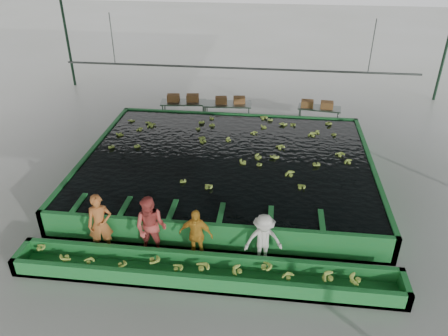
# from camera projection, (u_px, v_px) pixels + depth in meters

# --- Properties ---
(ground) EXTENTS (80.00, 80.00, 0.00)m
(ground) POSITION_uv_depth(u_px,v_px,m) (222.00, 202.00, 14.36)
(ground) COLOR gray
(ground) RESTS_ON ground
(shed_roof) EXTENTS (20.00, 22.00, 0.04)m
(shed_roof) POSITION_uv_depth(u_px,v_px,m) (222.00, 50.00, 11.89)
(shed_roof) COLOR gray
(shed_roof) RESTS_ON shed_posts
(shed_posts) EXTENTS (20.00, 22.00, 5.00)m
(shed_posts) POSITION_uv_depth(u_px,v_px,m) (222.00, 133.00, 13.13)
(shed_posts) COLOR black
(shed_posts) RESTS_ON ground
(flotation_tank) EXTENTS (10.00, 8.00, 0.90)m
(flotation_tank) POSITION_uv_depth(u_px,v_px,m) (227.00, 168.00, 15.43)
(flotation_tank) COLOR #1E7530
(flotation_tank) RESTS_ON ground
(tank_water) EXTENTS (9.70, 7.70, 0.00)m
(tank_water) POSITION_uv_depth(u_px,v_px,m) (227.00, 158.00, 15.23)
(tank_water) COLOR black
(tank_water) RESTS_ON flotation_tank
(sorting_trough) EXTENTS (10.00, 1.00, 0.50)m
(sorting_trough) POSITION_uv_depth(u_px,v_px,m) (205.00, 272.00, 11.13)
(sorting_trough) COLOR #1E7530
(sorting_trough) RESTS_ON ground
(cableway_rail) EXTENTS (0.08, 0.08, 14.00)m
(cableway_rail) POSITION_uv_depth(u_px,v_px,m) (238.00, 68.00, 17.20)
(cableway_rail) COLOR #59605B
(cableway_rail) RESTS_ON shed_roof
(rail_hanger_left) EXTENTS (0.04, 0.04, 2.00)m
(rail_hanger_left) POSITION_uv_depth(u_px,v_px,m) (112.00, 39.00, 17.23)
(rail_hanger_left) COLOR #59605B
(rail_hanger_left) RESTS_ON shed_roof
(rail_hanger_right) EXTENTS (0.04, 0.04, 2.00)m
(rail_hanger_right) POSITION_uv_depth(u_px,v_px,m) (372.00, 46.00, 16.18)
(rail_hanger_right) COLOR #59605B
(rail_hanger_right) RESTS_ON shed_roof
(worker_a) EXTENTS (0.77, 0.64, 1.80)m
(worker_a) POSITION_uv_depth(u_px,v_px,m) (100.00, 224.00, 11.81)
(worker_a) COLOR #BA652D
(worker_a) RESTS_ON ground
(worker_b) EXTENTS (0.94, 0.76, 1.84)m
(worker_b) POSITION_uv_depth(u_px,v_px,m) (151.00, 228.00, 11.65)
(worker_b) COLOR #C0463F
(worker_b) RESTS_ON ground
(worker_c) EXTENTS (0.96, 0.47, 1.58)m
(worker_c) POSITION_uv_depth(u_px,v_px,m) (196.00, 235.00, 11.59)
(worker_c) COLOR gold
(worker_c) RESTS_ON ground
(worker_d) EXTENTS (1.09, 0.74, 1.55)m
(worker_d) POSITION_uv_depth(u_px,v_px,m) (263.00, 240.00, 11.41)
(worker_d) COLOR silver
(worker_d) RESTS_ON ground
(packing_table_left) EXTENTS (2.10, 1.03, 0.92)m
(packing_table_left) POSITION_uv_depth(u_px,v_px,m) (184.00, 111.00, 19.99)
(packing_table_left) COLOR #59605B
(packing_table_left) RESTS_ON ground
(packing_table_mid) EXTENTS (2.17, 0.97, 0.97)m
(packing_table_mid) POSITION_uv_depth(u_px,v_px,m) (227.00, 113.00, 19.70)
(packing_table_mid) COLOR #59605B
(packing_table_mid) RESTS_ON ground
(packing_table_right) EXTENTS (1.94, 0.98, 0.85)m
(packing_table_right) POSITION_uv_depth(u_px,v_px,m) (318.00, 116.00, 19.58)
(packing_table_right) COLOR #59605B
(packing_table_right) RESTS_ON ground
(box_stack_left) EXTENTS (1.46, 0.57, 0.31)m
(box_stack_left) POSITION_uv_depth(u_px,v_px,m) (183.00, 101.00, 19.84)
(box_stack_left) COLOR brown
(box_stack_left) RESTS_ON packing_table_left
(box_stack_mid) EXTENTS (1.36, 0.56, 0.28)m
(box_stack_mid) POSITION_uv_depth(u_px,v_px,m) (230.00, 103.00, 19.49)
(box_stack_mid) COLOR brown
(box_stack_mid) RESTS_ON packing_table_mid
(box_stack_right) EXTENTS (1.42, 0.49, 0.30)m
(box_stack_right) POSITION_uv_depth(u_px,v_px,m) (317.00, 107.00, 19.36)
(box_stack_right) COLOR brown
(box_stack_right) RESTS_ON packing_table_right
(floating_bananas) EXTENTS (8.55, 5.83, 0.12)m
(floating_bananas) POSITION_uv_depth(u_px,v_px,m) (230.00, 147.00, 15.93)
(floating_bananas) COLOR #A0C042
(floating_bananas) RESTS_ON tank_water
(trough_bananas) EXTENTS (8.43, 0.56, 0.11)m
(trough_bananas) POSITION_uv_depth(u_px,v_px,m) (205.00, 268.00, 11.05)
(trough_bananas) COLOR #A0C042
(trough_bananas) RESTS_ON sorting_trough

